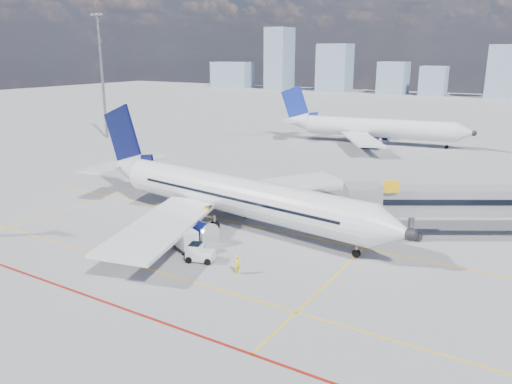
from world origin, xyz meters
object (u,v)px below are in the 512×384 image
(second_aircraft, at_px, (370,128))
(belt_loader, at_px, (178,220))
(ramp_worker, at_px, (237,264))
(baggage_tug, at_px, (199,253))
(main_aircraft, at_px, (225,194))
(cargo_dolly, at_px, (183,238))

(second_aircraft, distance_m, belt_loader, 58.75)
(second_aircraft, height_order, ramp_worker, second_aircraft)
(second_aircraft, xyz_separation_m, ramp_worker, (11.09, -65.28, -2.39))
(belt_loader, bearing_deg, baggage_tug, -56.00)
(main_aircraft, relative_size, baggage_tug, 15.45)
(second_aircraft, distance_m, ramp_worker, 66.26)
(belt_loader, relative_size, ramp_worker, 3.75)
(main_aircraft, bearing_deg, second_aircraft, 99.78)
(second_aircraft, height_order, belt_loader, second_aircraft)
(main_aircraft, xyz_separation_m, cargo_dolly, (0.90, -8.34, -2.11))
(main_aircraft, xyz_separation_m, ramp_worker, (8.28, -10.29, -2.38))
(cargo_dolly, relative_size, belt_loader, 0.64)
(main_aircraft, relative_size, ramp_worker, 24.59)
(main_aircraft, relative_size, cargo_dolly, 10.20)
(ramp_worker, bearing_deg, baggage_tug, 82.59)
(cargo_dolly, bearing_deg, belt_loader, 158.23)
(main_aircraft, bearing_deg, ramp_worker, -44.35)
(baggage_tug, bearing_deg, main_aircraft, 93.81)
(main_aircraft, height_order, ramp_worker, main_aircraft)
(ramp_worker, bearing_deg, main_aircraft, 36.84)
(baggage_tug, bearing_deg, second_aircraft, 77.90)
(second_aircraft, height_order, baggage_tug, second_aircraft)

